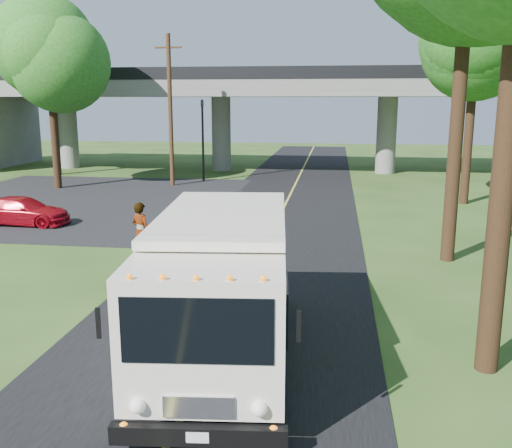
% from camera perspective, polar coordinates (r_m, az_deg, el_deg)
% --- Properties ---
extents(ground, '(120.00, 120.00, 0.00)m').
position_cam_1_polar(ground, '(11.47, -5.38, -14.77)').
color(ground, '#2B4518').
rests_on(ground, ground).
extents(road, '(7.00, 90.00, 0.02)m').
position_cam_1_polar(road, '(20.73, 0.94, -2.19)').
color(road, black).
rests_on(road, ground).
extents(parking_lot, '(16.00, 18.00, 0.01)m').
position_cam_1_polar(parking_lot, '(31.41, -17.53, 2.23)').
color(parking_lot, black).
rests_on(parking_lot, ground).
extents(lane_line, '(0.12, 90.00, 0.01)m').
position_cam_1_polar(lane_line, '(20.73, 0.94, -2.14)').
color(lane_line, gold).
rests_on(lane_line, road).
extents(overpass, '(54.00, 10.00, 7.30)m').
position_cam_1_polar(overpass, '(41.99, 4.69, 11.42)').
color(overpass, slate).
rests_on(overpass, ground).
extents(traffic_signal, '(0.18, 0.22, 5.20)m').
position_cam_1_polar(traffic_signal, '(36.95, -5.35, 9.18)').
color(traffic_signal, black).
rests_on(traffic_signal, ground).
extents(utility_pole, '(1.60, 0.26, 9.00)m').
position_cam_1_polar(utility_pole, '(35.35, -8.56, 11.22)').
color(utility_pole, '#472D19').
rests_on(utility_pole, ground).
extents(tree_right_far, '(5.77, 5.67, 10.99)m').
position_cam_1_polar(tree_right_far, '(30.67, 21.66, 17.30)').
color(tree_right_far, '#382314').
rests_on(tree_right_far, ground).
extents(tree_left_lot, '(5.60, 5.50, 10.50)m').
position_cam_1_polar(tree_left_lot, '(35.76, -19.89, 15.96)').
color(tree_left_lot, '#382314').
rests_on(tree_left_lot, ground).
extents(tree_left_far, '(5.26, 5.16, 9.89)m').
position_cam_1_polar(tree_left_far, '(42.42, -19.71, 14.68)').
color(tree_left_far, '#382314').
rests_on(tree_left_far, ground).
extents(step_van, '(3.23, 7.23, 2.94)m').
position_cam_1_polar(step_van, '(11.52, -3.52, -5.98)').
color(step_van, silver).
rests_on(step_van, ground).
extents(red_sedan, '(4.04, 1.69, 1.17)m').
position_cam_1_polar(red_sedan, '(26.11, -22.29, 1.20)').
color(red_sedan, '#A40A16').
rests_on(red_sedan, ground).
extents(pedestrian, '(0.85, 0.73, 1.96)m').
position_cam_1_polar(pedestrian, '(19.01, -11.43, -0.77)').
color(pedestrian, gray).
rests_on(pedestrian, ground).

